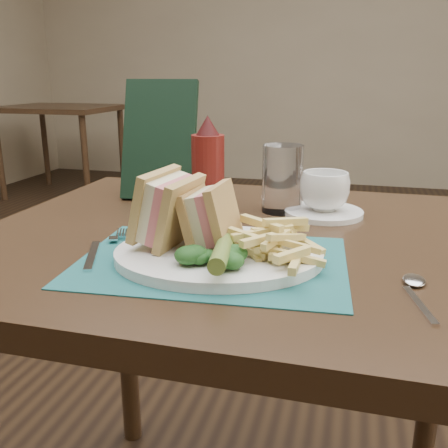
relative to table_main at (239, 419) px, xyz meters
name	(u,v)px	position (x,y,z in m)	size (l,w,h in m)	color
floor	(276,417)	(0.00, 0.50, -0.38)	(7.00, 7.00, 0.00)	black
wall_back	(336,183)	(0.00, 4.00, -0.38)	(6.00, 6.00, 0.00)	gray
table_main	(239,419)	(0.00, 0.00, 0.00)	(0.90, 0.75, 0.75)	black
table_bg_left	(63,151)	(-2.24, 2.95, 0.00)	(0.90, 0.75, 0.75)	black
placemat	(212,261)	(-0.01, -0.14, 0.38)	(0.38, 0.27, 0.00)	#1B5657
plate	(219,255)	(0.00, -0.14, 0.38)	(0.30, 0.24, 0.01)	white
sandwich_half_a	(154,206)	(-0.10, -0.13, 0.45)	(0.06, 0.11, 0.10)	tan
sandwich_half_b	(197,214)	(-0.04, -0.12, 0.44)	(0.06, 0.09, 0.08)	tan
kale_garnish	(215,254)	(0.01, -0.19, 0.41)	(0.11, 0.08, 0.03)	#153A15
pickle_spear	(222,251)	(0.02, -0.20, 0.41)	(0.02, 0.02, 0.12)	#58752C
fries_pile	(272,236)	(0.07, -0.13, 0.42)	(0.18, 0.20, 0.05)	#DEC76F
fork	(102,246)	(-0.19, -0.14, 0.38)	(0.03, 0.17, 0.01)	silver
spoon	(418,294)	(0.26, -0.19, 0.38)	(0.03, 0.15, 0.01)	silver
saucer	(323,212)	(0.13, 0.15, 0.38)	(0.15, 0.15, 0.01)	white
coffee_cup	(325,191)	(0.13, 0.15, 0.42)	(0.09, 0.09, 0.07)	white
drinking_glass	(282,179)	(0.04, 0.16, 0.44)	(0.08, 0.08, 0.13)	white
ketchup_bottle	(208,165)	(-0.09, 0.11, 0.47)	(0.06, 0.06, 0.19)	#5D1410
check_presenter	(159,140)	(-0.23, 0.21, 0.50)	(0.16, 0.02, 0.26)	black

